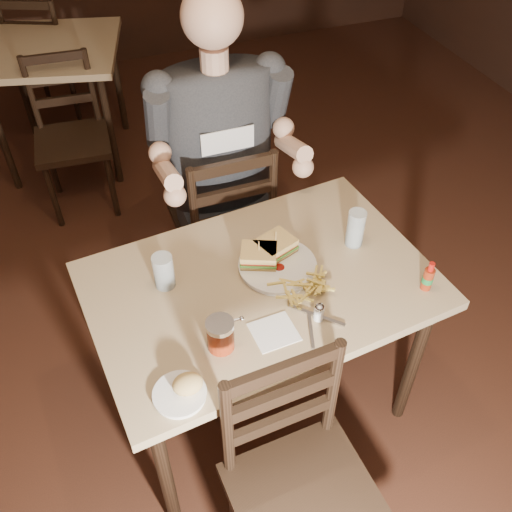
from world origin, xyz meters
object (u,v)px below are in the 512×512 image
object	(u,v)px
dinner_plate	(277,267)
glass_right	(356,228)
bg_table	(51,60)
syrup_dispenser	(220,335)
hot_sauce	(429,276)
side_plate	(180,395)
glass_left	(164,271)
bg_chair_far	(51,58)
diner	(221,125)
chair_far	(222,220)
chair_near	(307,502)
bg_chair_near	(72,142)
main_table	(261,298)

from	to	relation	value
dinner_plate	glass_right	distance (m)	0.32
bg_table	syrup_dispenser	world-z (taller)	syrup_dispenser
hot_sauce	glass_right	bearing A→B (deg)	113.86
side_plate	glass_left	bearing A→B (deg)	81.27
glass_left	hot_sauce	bearing A→B (deg)	-21.44
bg_chair_far	diner	world-z (taller)	diner
chair_far	chair_near	xyz separation A→B (m)	(-0.17, -1.35, 0.00)
bg_chair_near	syrup_dispenser	bearing A→B (deg)	-77.14
diner	glass_right	distance (m)	0.69
side_plate	diner	bearing A→B (deg)	65.30
dinner_plate	side_plate	bearing A→B (deg)	-140.04
bg_chair_near	side_plate	world-z (taller)	bg_chair_near
chair_near	bg_chair_near	distance (m)	2.36
glass_left	main_table	bearing A→B (deg)	-18.20
bg_table	bg_chair_far	world-z (taller)	bg_chair_far
bg_table	chair_near	world-z (taller)	chair_near
main_table	glass_right	bearing A→B (deg)	9.30
chair_far	chair_near	world-z (taller)	chair_near
bg_chair_far	syrup_dispenser	world-z (taller)	bg_chair_far
bg_chair_near	dinner_plate	bearing A→B (deg)	-66.19
bg_table	glass_right	world-z (taller)	glass_right
diner	bg_chair_far	bearing A→B (deg)	105.07
bg_chair_far	main_table	bearing A→B (deg)	123.78
syrup_dispenser	glass_right	bearing A→B (deg)	18.90
syrup_dispenser	side_plate	xyz separation A→B (m)	(-0.17, -0.13, -0.05)
bg_chair_near	glass_right	xyz separation A→B (m)	(0.90, -1.61, 0.40)
bg_table	chair_near	distance (m)	2.91
chair_far	glass_right	distance (m)	0.81
chair_near	bg_table	bearing A→B (deg)	94.94
hot_sauce	syrup_dispenser	world-z (taller)	hot_sauce
diner	syrup_dispenser	xyz separation A→B (m)	(-0.29, -0.86, -0.18)
bg_table	dinner_plate	world-z (taller)	dinner_plate
glass_right	syrup_dispenser	distance (m)	0.67
glass_left	syrup_dispenser	size ratio (longest dim) A/B	1.14
dinner_plate	side_plate	size ratio (longest dim) A/B	1.76
main_table	dinner_plate	bearing A→B (deg)	28.28
chair_near	glass_left	bearing A→B (deg)	103.27
bg_chair_near	chair_far	bearing A→B (deg)	-55.19
bg_table	bg_chair_near	xyz separation A→B (m)	(0.00, -0.55, -0.24)
chair_near	hot_sauce	xyz separation A→B (m)	(0.62, 0.42, 0.36)
bg_chair_far	glass_left	distance (m)	2.71
glass_left	hot_sauce	size ratio (longest dim) A/B	1.10
glass_left	syrup_dispenser	xyz separation A→B (m)	(0.10, -0.32, -0.01)
syrup_dispenser	side_plate	distance (m)	0.22
dinner_plate	hot_sauce	world-z (taller)	hot_sauce
chair_far	glass_right	xyz separation A→B (m)	(0.32, -0.64, 0.38)
bg_table	diner	distance (m)	1.71
bg_table	diner	size ratio (longest dim) A/B	0.92
chair_far	side_plate	xyz separation A→B (m)	(-0.46, -1.05, 0.31)
bg_table	diner	bearing A→B (deg)	-69.96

